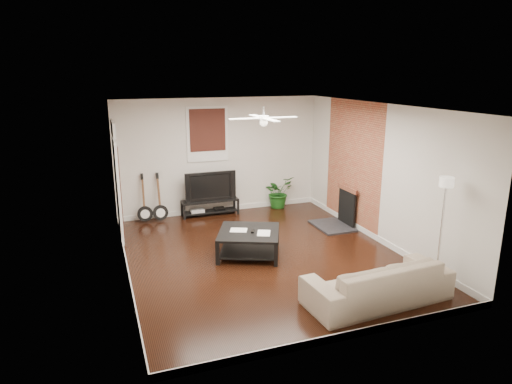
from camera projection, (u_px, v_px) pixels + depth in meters
room at (263, 184)px, 8.24m from camera, size 5.01×6.01×2.81m
brick_accent at (353, 165)px, 9.97m from camera, size 0.02×2.20×2.80m
fireplace at (339, 207)px, 10.12m from camera, size 0.80×1.10×0.92m
window_back at (208, 134)px, 10.70m from camera, size 1.00×0.06×1.30m
door_left at (118, 180)px, 9.21m from camera, size 0.08×1.00×2.50m
tv_stand at (210, 207)px, 10.98m from camera, size 1.38×0.37×0.39m
tv at (209, 185)px, 10.85m from camera, size 1.23×0.16×0.71m
coffee_table at (249, 243)px, 8.60m from camera, size 1.48×1.48×0.47m
sofa at (378, 281)px, 6.81m from camera, size 2.30×1.03×0.66m
floor_lamp at (441, 233)px, 7.14m from camera, size 0.32×0.32×1.84m
potted_plant at (278, 192)px, 11.55m from camera, size 0.92×0.86×0.81m
guitar_left at (144, 199)px, 10.34m from camera, size 0.37×0.28×1.14m
guitar_right at (160, 198)px, 10.43m from camera, size 0.36×0.26×1.14m
ceiling_fan at (264, 118)px, 7.93m from camera, size 1.24×1.24×0.32m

